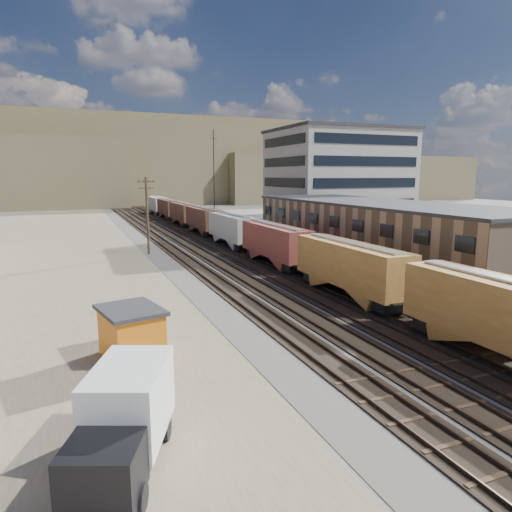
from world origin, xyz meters
name	(u,v)px	position (x,y,z in m)	size (l,w,h in m)	color
ground	(435,367)	(0.00, 0.00, 0.00)	(300.00, 300.00, 0.00)	#6B6356
ballast_bed	(197,242)	(0.00, 50.00, 0.03)	(18.00, 200.00, 0.06)	#4C4742
dirt_yard	(53,263)	(-20.00, 40.00, 0.01)	(24.00, 180.00, 0.03)	#72604E
asphalt_lot	(375,248)	(22.00, 35.00, 0.02)	(26.00, 120.00, 0.04)	#232326
rail_tracks	(193,242)	(-0.55, 50.00, 0.11)	(11.40, 200.00, 0.24)	black
freight_train	(216,222)	(3.80, 51.96, 2.79)	(3.00, 119.74, 4.46)	black
warehouse	(379,233)	(14.98, 25.00, 3.65)	(12.40, 40.40, 7.25)	#9E7E63
office_tower	(337,181)	(27.95, 54.95, 9.26)	(22.60, 18.60, 18.45)	#9E998E
utility_pole_north	(147,214)	(-8.50, 42.00, 5.30)	(2.20, 0.32, 10.00)	#382619
radio_mast	(214,182)	(6.00, 60.00, 9.12)	(1.20, 0.16, 18.00)	black
hills_north	(118,165)	(0.17, 167.92, 14.10)	(265.00, 80.00, 32.00)	brown
box_truck	(124,420)	(-16.33, -2.44, 1.73)	(4.52, 6.77, 3.40)	silver
maintenance_shed	(131,332)	(-14.88, 7.52, 1.49)	(3.86, 4.54, 2.90)	orange
parked_car_blue	(385,237)	(27.49, 39.89, 0.77)	(2.56, 5.55, 1.54)	navy
parked_car_far	(360,231)	(28.53, 48.16, 0.69)	(1.64, 4.06, 1.38)	white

